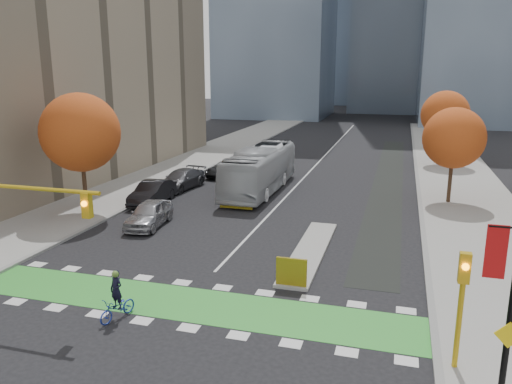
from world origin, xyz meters
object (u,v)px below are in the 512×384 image
Objects in this scene: hazard_board at (291,272)px; cyclist at (117,303)px; tree_east_near at (454,138)px; parked_car_b at (152,193)px; parked_car_c at (181,179)px; tree_west at (80,133)px; traffic_signal_east at (462,294)px; parked_car_d at (225,169)px; parked_car_a at (149,214)px; tree_east_far at (445,115)px; bus at (260,169)px.

cyclist is at bearing -141.85° from hazard_board.
parked_car_b is at bearing -163.60° from tree_east_near.
parked_car_c is (-13.00, 16.62, -0.01)m from hazard_board.
tree_west reaches higher than traffic_signal_east.
parked_car_a is at bearing -82.30° from parked_car_d.
tree_east_far is 1.87× the size of traffic_signal_east.
tree_west reaches higher than parked_car_a.
tree_west is 1.52× the size of parked_car_c.
tree_east_far is at bearing 35.82° from parked_car_d.
tree_west is 1.08× the size of tree_east_far.
parked_car_d is (-17.70, 27.01, -2.06)m from traffic_signal_east.
bus reaches higher than parked_car_a.
traffic_signal_east reaches higher than parked_car_a.
cyclist is 0.16× the size of bus.
parked_car_c is at bearing -170.34° from bus.
tree_east_near is 16.01m from tree_east_far.
hazard_board is 19.93m from tree_east_near.
tree_west reaches higher than tree_east_far.
tree_east_far is (8.50, 33.80, 4.44)m from hazard_board.
tree_west is 16.76m from cyclist.
traffic_signal_east is at bearing -40.33° from parked_car_c.
bus is 2.66× the size of parked_car_d.
tree_east_near is 3.47× the size of cyclist.
traffic_signal_east is (-2.00, -38.51, -2.51)m from tree_east_far.
tree_west is 1.61× the size of parked_car_b.
tree_east_near reaches higher than parked_car_a.
cyclist is 12.23m from parked_car_a.
cyclist is at bearing -69.53° from parked_car_b.
traffic_signal_east is 0.76× the size of parked_car_c.
cyclist reaches higher than parked_car_d.
parked_car_a is at bearing -125.11° from tree_east_far.
parked_car_a is at bearing -149.00° from tree_east_near.
tree_west is 1.70× the size of parked_car_d.
tree_west reaches higher than hazard_board.
tree_east_far is 27.88m from parked_car_c.
parked_car_a is (-10.61, 6.62, 0.01)m from hazard_board.
parked_car_d is (1.80, 5.69, -0.11)m from parked_car_c.
parked_car_b is 10.84m from parked_car_d.
bus is at bearing 46.21° from tree_west.
hazard_board is at bearing -104.12° from tree_east_far.
parked_car_d is at bearing 123.23° from traffic_signal_east.
tree_west is (-16.00, 7.80, 4.82)m from hazard_board.
parked_car_a is 5.54m from parked_car_b.
tree_east_near is at bearing 0.05° from bus.
tree_west reaches higher than parked_car_c.
tree_east_far reaches higher than hazard_board.
cyclist is at bearing -51.30° from tree_west.
parked_car_b is at bearing -94.01° from parked_car_d.
bus is 2.38× the size of parked_car_c.
cyclist is at bearing -121.86° from tree_east_near.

